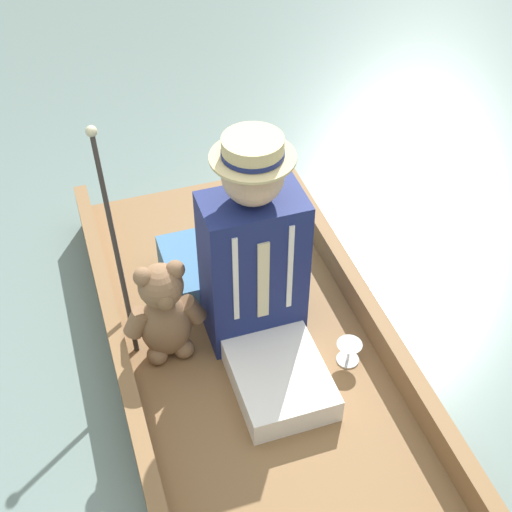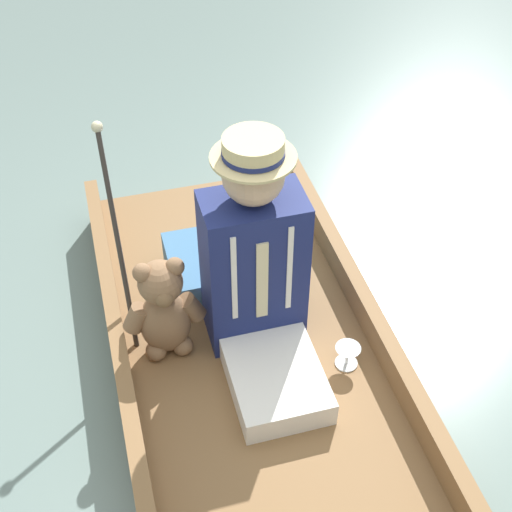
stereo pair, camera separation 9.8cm
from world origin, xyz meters
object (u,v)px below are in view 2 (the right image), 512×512
(wine_glass, at_px, (348,353))
(walking_cane, at_px, (114,219))
(seated_person, at_px, (258,273))
(teddy_bear, at_px, (164,310))

(wine_glass, relative_size, walking_cane, 0.12)
(seated_person, distance_m, walking_cane, 0.59)
(wine_glass, bearing_deg, walking_cane, -34.95)
(teddy_bear, bearing_deg, walking_cane, -66.38)
(teddy_bear, bearing_deg, seated_person, 172.22)
(teddy_bear, xyz_separation_m, wine_glass, (-0.66, 0.27, -0.15))
(teddy_bear, height_order, wine_glass, teddy_bear)
(wine_glass, xyz_separation_m, walking_cane, (0.78, -0.54, 0.40))
(seated_person, bearing_deg, walking_cane, -28.78)
(walking_cane, bearing_deg, seated_person, 145.63)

